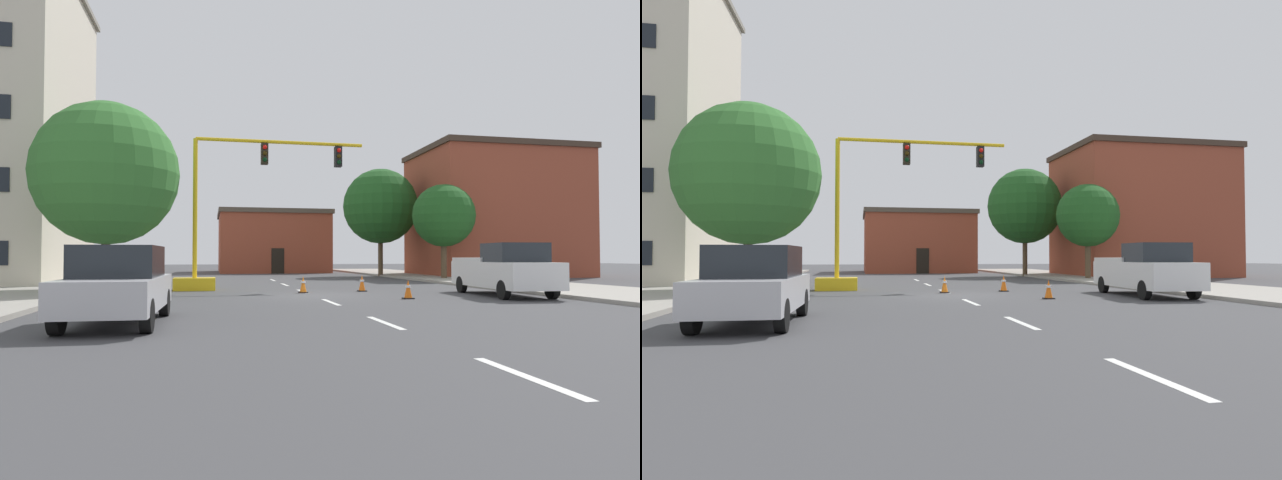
# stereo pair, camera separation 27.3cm
# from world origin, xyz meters

# --- Properties ---
(ground_plane) EXTENTS (160.00, 160.00, 0.00)m
(ground_plane) POSITION_xyz_m (0.00, 0.00, 0.00)
(ground_plane) COLOR #424244
(sidewalk_left) EXTENTS (6.00, 56.00, 0.14)m
(sidewalk_left) POSITION_xyz_m (-11.50, 8.00, 0.07)
(sidewalk_left) COLOR #9E998E
(sidewalk_left) RESTS_ON ground_plane
(sidewalk_right) EXTENTS (6.00, 56.00, 0.14)m
(sidewalk_right) POSITION_xyz_m (11.50, 8.00, 0.07)
(sidewalk_right) COLOR #9E998E
(sidewalk_right) RESTS_ON ground_plane
(lane_stripe_seg_0) EXTENTS (0.16, 2.40, 0.01)m
(lane_stripe_seg_0) POSITION_xyz_m (0.00, -14.00, 0.00)
(lane_stripe_seg_0) COLOR silver
(lane_stripe_seg_0) RESTS_ON ground_plane
(lane_stripe_seg_1) EXTENTS (0.16, 2.40, 0.01)m
(lane_stripe_seg_1) POSITION_xyz_m (0.00, -8.50, 0.00)
(lane_stripe_seg_1) COLOR silver
(lane_stripe_seg_1) RESTS_ON ground_plane
(lane_stripe_seg_2) EXTENTS (0.16, 2.40, 0.01)m
(lane_stripe_seg_2) POSITION_xyz_m (0.00, -3.00, 0.00)
(lane_stripe_seg_2) COLOR silver
(lane_stripe_seg_2) RESTS_ON ground_plane
(lane_stripe_seg_3) EXTENTS (0.16, 2.40, 0.01)m
(lane_stripe_seg_3) POSITION_xyz_m (0.00, 2.50, 0.00)
(lane_stripe_seg_3) COLOR silver
(lane_stripe_seg_3) RESTS_ON ground_plane
(lane_stripe_seg_4) EXTENTS (0.16, 2.40, 0.01)m
(lane_stripe_seg_4) POSITION_xyz_m (0.00, 8.00, 0.00)
(lane_stripe_seg_4) COLOR silver
(lane_stripe_seg_4) RESTS_ON ground_plane
(lane_stripe_seg_5) EXTENTS (0.16, 2.40, 0.01)m
(lane_stripe_seg_5) POSITION_xyz_m (0.00, 13.50, 0.00)
(lane_stripe_seg_5) COLOR silver
(lane_stripe_seg_5) RESTS_ON ground_plane
(building_brick_center) EXTENTS (10.10, 10.27, 5.70)m
(building_brick_center) POSITION_xyz_m (1.87, 30.92, 2.86)
(building_brick_center) COLOR brown
(building_brick_center) RESTS_ON ground_plane
(building_row_right) EXTENTS (11.61, 8.94, 9.60)m
(building_row_right) POSITION_xyz_m (17.40, 17.11, 4.81)
(building_row_right) COLOR brown
(building_row_right) RESTS_ON ground_plane
(traffic_signal_gantry) EXTENTS (8.58, 1.20, 6.83)m
(traffic_signal_gantry) POSITION_xyz_m (-3.47, 4.18, 2.21)
(traffic_signal_gantry) COLOR yellow
(traffic_signal_gantry) RESTS_ON ground_plane
(tree_left_near) EXTENTS (5.85, 5.85, 7.82)m
(tree_left_near) POSITION_xyz_m (-8.07, 3.07, 4.89)
(tree_left_near) COLOR brown
(tree_left_near) RESTS_ON ground_plane
(tree_right_mid) EXTENTS (3.98, 3.98, 6.08)m
(tree_right_mid) POSITION_xyz_m (10.62, 11.46, 4.08)
(tree_right_mid) COLOR brown
(tree_right_mid) RESTS_ON ground_plane
(tree_right_far) EXTENTS (5.61, 5.61, 8.06)m
(tree_right_far) POSITION_xyz_m (8.63, 18.18, 5.25)
(tree_right_far) COLOR brown
(tree_right_far) RESTS_ON ground_plane
(pickup_truck_white) EXTENTS (2.37, 5.53, 1.99)m
(pickup_truck_white) POSITION_xyz_m (7.10, -1.54, 0.97)
(pickup_truck_white) COLOR white
(pickup_truck_white) RESTS_ON ground_plane
(sedan_silver_near_left) EXTENTS (1.97, 4.55, 1.74)m
(sedan_silver_near_left) POSITION_xyz_m (-5.87, -7.55, 0.89)
(sedan_silver_near_left) COLOR #B7B7BC
(sedan_silver_near_left) RESTS_ON ground_plane
(traffic_cone_roadside_a) EXTENTS (0.36, 0.36, 0.72)m
(traffic_cone_roadside_a) POSITION_xyz_m (2.50, 2.00, 0.35)
(traffic_cone_roadside_a) COLOR black
(traffic_cone_roadside_a) RESTS_ON ground_plane
(traffic_cone_roadside_b) EXTENTS (0.36, 0.36, 0.68)m
(traffic_cone_roadside_b) POSITION_xyz_m (2.98, -2.19, 0.33)
(traffic_cone_roadside_b) COLOR black
(traffic_cone_roadside_b) RESTS_ON ground_plane
(traffic_cone_roadside_c) EXTENTS (0.36, 0.36, 0.70)m
(traffic_cone_roadside_c) POSITION_xyz_m (-0.13, 1.56, 0.34)
(traffic_cone_roadside_c) COLOR black
(traffic_cone_roadside_c) RESTS_ON ground_plane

